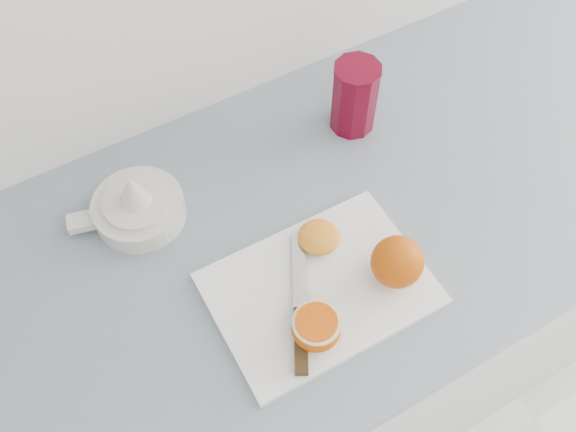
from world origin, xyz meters
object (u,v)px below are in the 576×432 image
(citrus_juicer, at_px, (137,206))
(half_orange, at_px, (316,328))
(counter, at_px, (311,327))
(red_tumbler, at_px, (354,99))
(cutting_board, at_px, (319,289))

(citrus_juicer, bearing_deg, half_orange, -66.85)
(counter, distance_m, red_tumbler, 0.54)
(counter, relative_size, cutting_board, 7.86)
(cutting_board, bearing_deg, half_orange, -125.77)
(citrus_juicer, bearing_deg, counter, -29.22)
(half_orange, bearing_deg, cutting_board, 54.23)
(cutting_board, bearing_deg, citrus_juicer, 124.88)
(counter, xyz_separation_m, half_orange, (-0.11, -0.18, 0.48))
(cutting_board, relative_size, red_tumbler, 2.39)
(counter, relative_size, half_orange, 35.64)
(red_tumbler, bearing_deg, cutting_board, -131.07)
(half_orange, relative_size, red_tumbler, 0.53)
(counter, bearing_deg, half_orange, -122.79)
(cutting_board, xyz_separation_m, half_orange, (-0.04, -0.06, 0.03))
(cutting_board, height_order, half_orange, half_orange)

